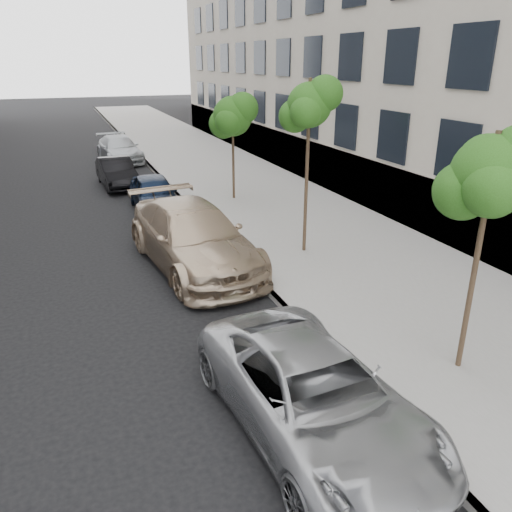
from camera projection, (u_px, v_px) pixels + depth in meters
ground at (352, 477)px, 7.04m from camera, size 160.00×160.00×0.00m
sidewalk at (199, 158)px, 29.26m from camera, size 6.40×72.00×0.14m
curb at (146, 162)px, 28.20m from camera, size 0.15×72.00×0.14m
tree_near at (493, 175)px, 8.05m from camera, size 1.66×1.46×4.44m
tree_mid at (310, 105)px, 13.47m from camera, size 1.59×1.39×4.98m
tree_far at (233, 116)px, 19.43m from camera, size 1.84×1.64×4.18m
minivan at (313, 394)px, 7.67m from camera, size 2.63×5.11×1.38m
suv at (193, 237)px, 13.89m from camera, size 3.08×6.24×1.74m
sedan_blue at (154, 194)px, 19.13m from camera, size 1.68×4.02×1.36m
sedan_black at (117, 173)px, 22.80m from camera, size 1.61×4.01×1.30m
sedan_rear at (119, 149)px, 28.40m from camera, size 2.38×5.01×1.41m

